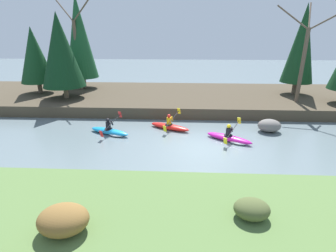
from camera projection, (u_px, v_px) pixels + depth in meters
The scene contains 15 objects.
ground_plane at pixel (202, 148), 14.14m from camera, with size 90.00×90.00×0.00m, color slate.
riverbank_near at pixel (220, 246), 7.41m from camera, with size 44.00×7.23×0.51m.
riverbank_far at pixel (194, 98), 22.83m from camera, with size 44.00×9.53×0.82m.
conifer_tree_far_left at pixel (34, 55), 21.86m from camera, with size 2.76×2.76×5.47m.
conifer_tree_left at pixel (60, 50), 19.99m from camera, with size 3.29×3.29×6.50m.
conifer_tree_mid_left at pixel (79, 37), 23.30m from camera, with size 2.82×2.82×8.14m.
conifer_tree_centre at pixel (302, 44), 21.08m from camera, with size 2.55×2.55×7.20m.
bare_tree_upstream at pixel (77, 47), 23.09m from camera, with size 4.37×4.32×8.00m.
bare_tree_mid_upstream at pixel (304, 57), 19.03m from camera, with size 3.92×3.87×7.14m.
shrub_clump_second at pixel (63, 220), 7.47m from camera, with size 1.47×1.23×0.80m.
shrub_clump_third at pixel (252, 209), 8.07m from camera, with size 1.12×0.93×0.60m.
kayaker_lead at pixel (231, 138), 14.94m from camera, with size 2.61×1.99×1.20m.
kayaker_middle at pixel (170, 126), 16.74m from camera, with size 2.69×1.94×1.20m.
kayaker_trailing at pixel (111, 131), 15.95m from camera, with size 2.72×1.98×1.20m.
boulder_midstream at pixel (269, 126), 16.30m from camera, with size 1.42×1.11×0.80m.
Camera 1 is at (-1.18, -12.93, 6.01)m, focal length 28.00 mm.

